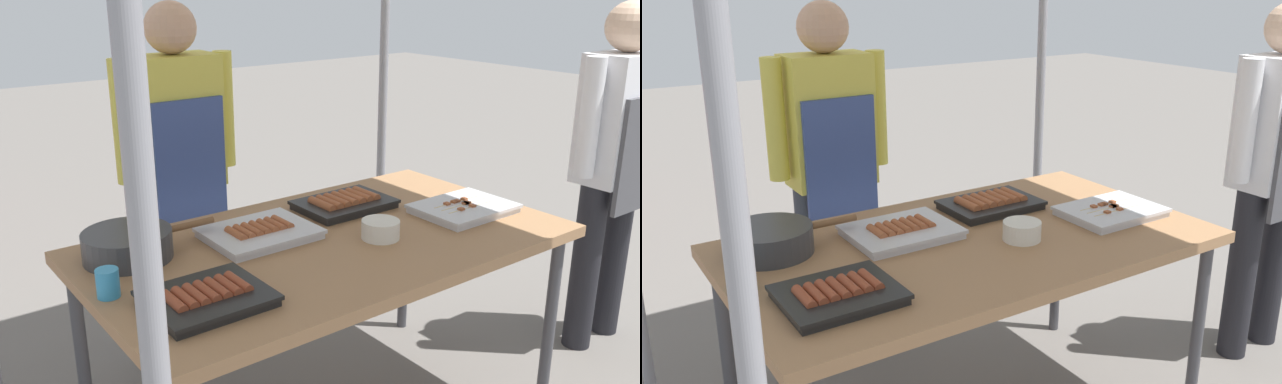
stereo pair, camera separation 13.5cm
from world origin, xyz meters
TOP-DOWN VIEW (x-y plane):
  - stall_table at (0.00, 0.00)m, footprint 1.60×0.90m
  - tray_grilled_sausages at (-0.18, 0.14)m, footprint 0.35×0.29m
  - tray_meat_skewers at (0.56, -0.10)m, footprint 0.35×0.27m
  - tray_pork_links at (-0.55, -0.18)m, footprint 0.32×0.27m
  - tray_spring_rolls at (0.23, 0.21)m, footprint 0.35×0.25m
  - cooking_wok at (-0.60, 0.24)m, footprint 0.44×0.28m
  - condiment_bowl at (0.14, -0.10)m, footprint 0.13×0.13m
  - drink_cup_near_edge at (-0.75, 0.02)m, footprint 0.06×0.06m
  - vendor_woman at (-0.15, 0.81)m, footprint 0.52×0.22m
  - customer_nearby at (1.36, -0.21)m, footprint 0.52×0.22m

SIDE VIEW (x-z plane):
  - stall_table at x=0.00m, z-range 0.32..1.07m
  - tray_meat_skewers at x=0.56m, z-range 0.75..0.79m
  - tray_grilled_sausages at x=-0.18m, z-range 0.75..0.79m
  - tray_pork_links at x=-0.55m, z-range 0.75..0.79m
  - tray_spring_rolls at x=0.23m, z-range 0.75..0.80m
  - condiment_bowl at x=0.14m, z-range 0.75..0.81m
  - drink_cup_near_edge at x=-0.75m, z-range 0.75..0.83m
  - cooking_wok at x=-0.60m, z-range 0.75..0.84m
  - customer_nearby at x=1.36m, z-range 0.13..1.63m
  - vendor_woman at x=-0.15m, z-range 0.13..1.63m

